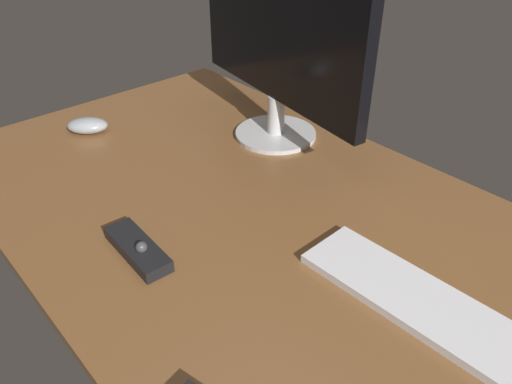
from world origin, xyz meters
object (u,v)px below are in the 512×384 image
object	(u,v)px
keyboard	(436,312)
media_remote	(138,249)
monitor	(278,25)
computer_mouse	(88,125)

from	to	relation	value
keyboard	media_remote	bearing A→B (deg)	-149.80
monitor	computer_mouse	size ratio (longest dim) A/B	5.69
keyboard	media_remote	size ratio (longest dim) A/B	2.78
media_remote	computer_mouse	bearing A→B (deg)	165.83
monitor	keyboard	world-z (taller)	monitor
monitor	computer_mouse	world-z (taller)	monitor
monitor	keyboard	xyz separation A→B (cm)	(60.29, -22.98, -27.07)
computer_mouse	media_remote	size ratio (longest dim) A/B	0.63
media_remote	monitor	bearing A→B (deg)	111.40
monitor	media_remote	world-z (taller)	monitor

